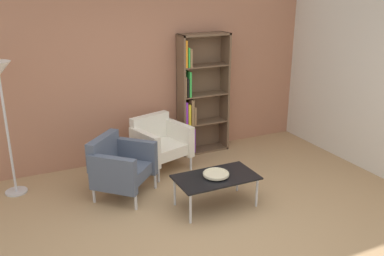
% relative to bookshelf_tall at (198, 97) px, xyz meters
% --- Properties ---
extents(ground_plane, '(8.32, 8.32, 0.00)m').
position_rel_bookshelf_tall_xyz_m(ground_plane, '(-0.88, -2.25, -0.90)').
color(ground_plane, tan).
extents(brick_back_panel, '(6.40, 0.12, 2.90)m').
position_rel_bookshelf_tall_xyz_m(brick_back_panel, '(-0.88, 0.21, 0.55)').
color(brick_back_panel, '#A87056').
rests_on(brick_back_panel, ground_plane).
extents(plaster_right_partition, '(0.12, 5.20, 2.90)m').
position_rel_bookshelf_tall_xyz_m(plaster_right_partition, '(1.98, -1.65, 0.55)').
color(plaster_right_partition, silver).
rests_on(plaster_right_partition, ground_plane).
extents(bookshelf_tall, '(0.80, 0.30, 1.90)m').
position_rel_bookshelf_tall_xyz_m(bookshelf_tall, '(0.00, 0.00, 0.00)').
color(bookshelf_tall, brown).
rests_on(bookshelf_tall, ground_plane).
extents(coffee_table_low, '(1.00, 0.56, 0.40)m').
position_rel_bookshelf_tall_xyz_m(coffee_table_low, '(-0.60, -1.73, -0.54)').
color(coffee_table_low, black).
rests_on(coffee_table_low, ground_plane).
extents(decorative_bowl, '(0.32, 0.32, 0.05)m').
position_rel_bookshelf_tall_xyz_m(decorative_bowl, '(-0.60, -1.73, -0.47)').
color(decorative_bowl, beige).
rests_on(decorative_bowl, coffee_table_low).
extents(armchair_corner_red, '(0.87, 0.83, 0.78)m').
position_rel_bookshelf_tall_xyz_m(armchair_corner_red, '(-0.81, -0.38, -0.49)').
color(armchair_corner_red, white).
rests_on(armchair_corner_red, ground_plane).
extents(armchair_near_window, '(0.95, 0.95, 0.78)m').
position_rel_bookshelf_tall_xyz_m(armchair_near_window, '(-1.57, -0.94, -0.49)').
color(armchair_near_window, '#4C566B').
rests_on(armchair_near_window, ground_plane).
extents(floor_lamp_torchiere, '(0.32, 0.32, 1.74)m').
position_rel_bookshelf_tall_xyz_m(floor_lamp_torchiere, '(-2.81, -0.30, 0.54)').
color(floor_lamp_torchiere, silver).
rests_on(floor_lamp_torchiere, ground_plane).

